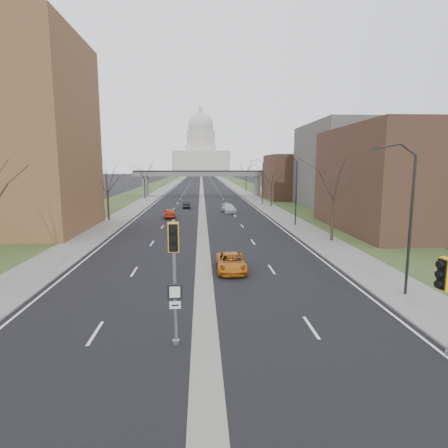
{
  "coord_description": "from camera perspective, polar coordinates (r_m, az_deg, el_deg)",
  "views": [
    {
      "loc": [
        -0.12,
        -14.39,
        7.56
      ],
      "look_at": [
        1.28,
        8.56,
        3.98
      ],
      "focal_mm": 30.0,
      "sensor_mm": 36.0,
      "label": 1
    }
  ],
  "objects": [
    {
      "name": "ground",
      "position": [
        16.25,
        -2.82,
        -18.87
      ],
      "size": [
        700.0,
        700.0,
        0.0
      ],
      "primitive_type": "plane",
      "color": "black",
      "rests_on": "ground"
    },
    {
      "name": "road_surface",
      "position": [
        164.56,
        -3.46,
        6.21
      ],
      "size": [
        20.0,
        600.0,
        0.01
      ],
      "primitive_type": "cube",
      "color": "black",
      "rests_on": "ground"
    },
    {
      "name": "median_strip",
      "position": [
        164.56,
        -3.46,
        6.21
      ],
      "size": [
        1.2,
        600.0,
        0.02
      ],
      "primitive_type": "cube",
      "color": "gray",
      "rests_on": "ground"
    },
    {
      "name": "sidewalk_right",
      "position": [
        165.0,
        0.74,
        6.25
      ],
      "size": [
        4.0,
        600.0,
        0.12
      ],
      "primitive_type": "cube",
      "color": "gray",
      "rests_on": "ground"
    },
    {
      "name": "sidewalk_left",
      "position": [
        164.99,
        -7.65,
        6.18
      ],
      "size": [
        4.0,
        600.0,
        0.12
      ],
      "primitive_type": "cube",
      "color": "gray",
      "rests_on": "ground"
    },
    {
      "name": "grass_verge_right",
      "position": [
        165.55,
        2.82,
        6.25
      ],
      "size": [
        8.0,
        600.0,
        0.1
      ],
      "primitive_type": "cube",
      "color": "#2F431F",
      "rests_on": "ground"
    },
    {
      "name": "grass_verge_left",
      "position": [
        165.53,
        -9.73,
        6.13
      ],
      "size": [
        8.0,
        600.0,
        0.1
      ],
      "primitive_type": "cube",
      "color": "#2F431F",
      "rests_on": "ground"
    },
    {
      "name": "commercial_block_near",
      "position": [
        48.79,
        26.3,
        6.12
      ],
      "size": [
        16.0,
        20.0,
        12.0
      ],
      "primitive_type": "cube",
      "color": "#462D20",
      "rests_on": "ground"
    },
    {
      "name": "commercial_block_mid",
      "position": [
        72.1,
        19.69,
        8.3
      ],
      "size": [
        18.0,
        22.0,
        15.0
      ],
      "primitive_type": "cube",
      "color": "#595752",
      "rests_on": "ground"
    },
    {
      "name": "commercial_block_far",
      "position": [
        87.28,
        11.29,
        7.01
      ],
      "size": [
        14.0,
        14.0,
        10.0
      ],
      "primitive_type": "cube",
      "color": "#462D20",
      "rests_on": "ground"
    },
    {
      "name": "pedestrian_bridge",
      "position": [
        94.43,
        -3.43,
        7.2
      ],
      "size": [
        34.0,
        3.0,
        6.45
      ],
      "color": "slate",
      "rests_on": "ground"
    },
    {
      "name": "capitol",
      "position": [
        334.57,
        -3.52,
        10.73
      ],
      "size": [
        48.0,
        42.0,
        55.75
      ],
      "color": "silver",
      "rests_on": "ground"
    },
    {
      "name": "streetlight_near",
      "position": [
        23.22,
        25.26,
        6.52
      ],
      "size": [
        2.61,
        0.2,
        8.7
      ],
      "color": "black",
      "rests_on": "sidewalk_right"
    },
    {
      "name": "streetlight_mid",
      "position": [
        47.7,
        10.08,
        8.0
      ],
      "size": [
        2.61,
        0.2,
        8.7
      ],
      "color": "black",
      "rests_on": "sidewalk_right"
    },
    {
      "name": "streetlight_far",
      "position": [
        73.24,
        5.3,
        8.35
      ],
      "size": [
        2.61,
        0.2,
        8.7
      ],
      "color": "black",
      "rests_on": "sidewalk_right"
    },
    {
      "name": "tree_left_b",
      "position": [
        53.97,
        -17.43,
        7.04
      ],
      "size": [
        6.75,
        6.75,
        8.81
      ],
      "color": "#382B21",
      "rests_on": "sidewalk_left"
    },
    {
      "name": "tree_left_c",
      "position": [
        87.34,
        -12.09,
        8.33
      ],
      "size": [
        7.65,
        7.65,
        9.99
      ],
      "color": "#382B21",
      "rests_on": "sidewalk_left"
    },
    {
      "name": "tree_right_a",
      "position": [
        38.69,
        16.47,
        7.13
      ],
      "size": [
        7.2,
        7.2,
        9.4
      ],
      "color": "#382B21",
      "rests_on": "sidewalk_right"
    },
    {
      "name": "tree_right_b",
      "position": [
        70.64,
        7.28,
        7.38
      ],
      "size": [
        6.3,
        6.3,
        8.22
      ],
      "color": "#382B21",
      "rests_on": "sidewalk_right"
    },
    {
      "name": "tree_right_c",
      "position": [
        110.17,
        3.4,
        8.58
      ],
      "size": [
        7.65,
        7.65,
        9.99
      ],
      "color": "#382B21",
      "rests_on": "sidewalk_right"
    },
    {
      "name": "signal_pole_median",
      "position": [
        15.32,
        -7.62,
        -5.59
      ],
      "size": [
        0.62,
        0.88,
        5.39
      ],
      "rotation": [
        0.0,
        0.0,
        0.05
      ],
      "color": "gray",
      "rests_on": "ground"
    },
    {
      "name": "car_left_near",
      "position": [
        55.37,
        -8.29,
        1.64
      ],
      "size": [
        2.07,
        4.22,
        1.38
      ],
      "primitive_type": "imported",
      "rotation": [
        0.0,
        0.0,
        3.25
      ],
      "color": "#B73015",
      "rests_on": "ground"
    },
    {
      "name": "car_left_far",
      "position": [
        68.13,
        -5.72,
        2.96
      ],
      "size": [
        1.44,
        3.77,
        1.23
      ],
      "primitive_type": "imported",
      "rotation": [
        0.0,
        0.0,
        3.18
      ],
      "color": "black",
      "rests_on": "ground"
    },
    {
      "name": "car_right_near",
      "position": [
        27.27,
        1.09,
        -5.85
      ],
      "size": [
        2.13,
        4.58,
        1.27
      ],
      "primitive_type": "imported",
      "rotation": [
        0.0,
        0.0,
        -0.0
      ],
      "color": "#B86213",
      "rests_on": "ground"
    },
    {
      "name": "car_right_mid",
      "position": [
        61.05,
        0.72,
        2.38
      ],
      "size": [
        2.49,
        4.86,
        1.35
      ],
      "primitive_type": "imported",
      "rotation": [
        0.0,
        0.0,
        0.13
      ],
      "color": "#B9BAC2",
      "rests_on": "ground"
    }
  ]
}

